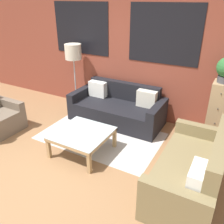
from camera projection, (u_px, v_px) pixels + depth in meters
ground_plane at (48, 167)px, 3.75m from camera, size 16.00×16.00×0.00m
wall_back_brick at (120, 50)px, 5.06m from camera, size 8.40×0.09×2.80m
rug at (101, 136)px, 4.60m from camera, size 2.26×1.43×0.00m
couch_dark at (118, 109)px, 5.07m from camera, size 1.95×0.88×0.78m
settee_vintage at (192, 172)px, 3.20m from camera, size 0.80×1.70×0.92m
coffee_table at (82, 135)px, 3.99m from camera, size 0.88×0.88×0.39m
floor_lamp at (73, 54)px, 5.27m from camera, size 0.37×0.37×1.51m
drawer_cabinet at (218, 112)px, 4.28m from camera, size 0.33×0.40×1.12m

